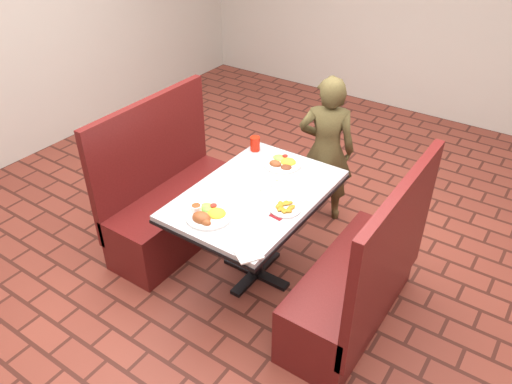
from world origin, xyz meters
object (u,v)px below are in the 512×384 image
booth_bench_right (358,285)px  plantain_plate (285,208)px  booth_bench_left (173,204)px  red_tumbler (255,144)px  dining_table (256,204)px  near_dinner_plate (208,213)px  far_dinner_plate (283,162)px  diner_person (326,150)px

booth_bench_right → plantain_plate: 0.69m
booth_bench_left → red_tumbler: booth_bench_left is taller
dining_table → near_dinner_plate: (-0.09, -0.40, 0.13)m
booth_bench_left → booth_bench_right: bearing=0.0°
far_dinner_plate → plantain_plate: bearing=-56.5°
booth_bench_right → plantain_plate: size_ratio=5.98×
booth_bench_right → plantain_plate: (-0.53, -0.06, 0.43)m
diner_person → red_tumbler: 0.64m
booth_bench_right → near_dinner_plate: size_ratio=4.13×
dining_table → booth_bench_right: booth_bench_right is taller
booth_bench_left → diner_person: (0.83, 0.97, 0.31)m
red_tumbler → booth_bench_left: bearing=-134.6°
booth_bench_left → far_dinner_plate: (0.76, 0.41, 0.45)m
near_dinner_plate → far_dinner_plate: bearing=86.6°
near_dinner_plate → booth_bench_right: bearing=24.4°
dining_table → booth_bench_left: bearing=180.0°
booth_bench_left → diner_person: 1.31m
dining_table → red_tumbler: 0.60m
dining_table → diner_person: size_ratio=0.95×
dining_table → plantain_plate: bearing=-12.9°
dining_table → booth_bench_left: 0.86m
booth_bench_left → red_tumbler: (0.47, 0.47, 0.48)m
booth_bench_left → booth_bench_right: 1.60m
diner_person → near_dinner_plate: bearing=62.1°
far_dinner_plate → plantain_plate: 0.56m
booth_bench_left → near_dinner_plate: (0.71, -0.40, 0.45)m
far_dinner_plate → booth_bench_left: bearing=-151.7°
plantain_plate → near_dinner_plate: bearing=-136.3°
booth_bench_right → booth_bench_left: bearing=180.0°
dining_table → far_dinner_plate: (-0.04, 0.41, 0.12)m
booth_bench_left → red_tumbler: 0.82m
plantain_plate → red_tumbler: 0.80m
dining_table → plantain_plate: size_ratio=6.04×
diner_person → plantain_plate: 1.06m
booth_bench_left → diner_person: diner_person is taller
near_dinner_plate → red_tumbler: bearing=105.5°
booth_bench_right → far_dinner_plate: size_ratio=4.34×
diner_person → plantain_plate: bearing=80.1°
far_dinner_plate → diner_person: bearing=82.6°
booth_bench_left → near_dinner_plate: 0.93m
diner_person → booth_bench_right: bearing=105.6°
dining_table → booth_bench_left: size_ratio=1.01×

